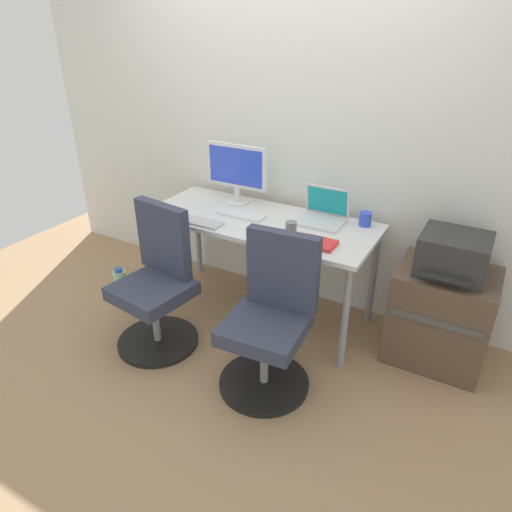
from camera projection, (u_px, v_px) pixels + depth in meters
name	position (u px, v px, depth m)	size (l,w,h in m)	color
ground_plane	(259.00, 310.00, 3.49)	(5.28, 5.28, 0.00)	#9E7A56
back_wall	(289.00, 125.00, 3.21)	(4.40, 0.04, 2.60)	silver
desk	(260.00, 228.00, 3.17)	(1.60, 0.67, 0.75)	silver
office_chair_left	(158.00, 285.00, 3.00)	(0.54, 0.54, 0.94)	black
office_chair_right	(271.00, 322.00, 2.64)	(0.54, 0.54, 0.94)	black
side_cabinet	(440.00, 316.00, 2.88)	(0.58, 0.47, 0.63)	brown
printer	(453.00, 254.00, 2.68)	(0.38, 0.40, 0.24)	#2D2D2D
water_bottle_on_floor	(121.00, 287.00, 3.50)	(0.09, 0.09, 0.31)	#A5D8B2
desktop_monitor	(237.00, 170.00, 3.31)	(0.48, 0.18, 0.43)	silver
open_laptop	(323.00, 214.00, 3.08)	(0.31, 0.26, 0.23)	silver
keyboard_by_monitor	(199.00, 222.00, 3.08)	(0.34, 0.12, 0.02)	#B7B7B7
keyboard_by_laptop	(241.00, 215.00, 3.19)	(0.34, 0.12, 0.02)	silver
mouse_by_monitor	(172.00, 212.00, 3.22)	(0.06, 0.10, 0.03)	#B7B7B7
mouse_by_laptop	(158.00, 212.00, 3.22)	(0.06, 0.10, 0.03)	silver
coffee_mug	(365.00, 219.00, 3.02)	(0.08, 0.08, 0.09)	blue
pen_cup	(291.00, 230.00, 2.86)	(0.07, 0.07, 0.10)	slate
notebook	(318.00, 243.00, 2.78)	(0.21, 0.15, 0.03)	red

